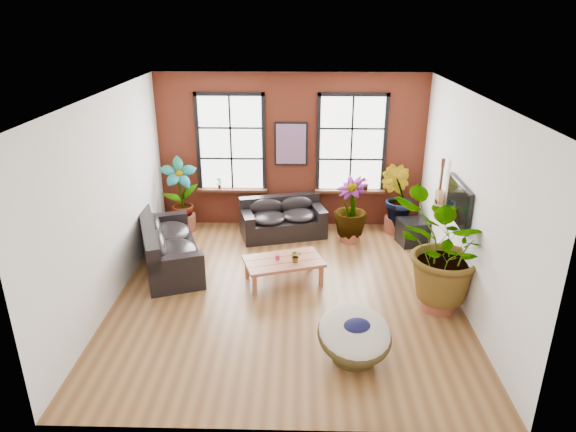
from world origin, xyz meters
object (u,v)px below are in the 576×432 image
object	(u,v)px
sofa_left	(167,247)
coffee_table	(283,262)
papasan_chair	(355,335)
sofa_back	(282,219)

from	to	relation	value
sofa_left	coffee_table	bearing A→B (deg)	-123.86
sofa_left	papasan_chair	world-z (taller)	sofa_left
sofa_left	papasan_chair	size ratio (longest dim) A/B	1.96
coffee_table	papasan_chair	xyz separation A→B (m)	(1.09, -2.27, 0.01)
sofa_back	coffee_table	bearing A→B (deg)	-102.41
sofa_back	coffee_table	world-z (taller)	sofa_back
sofa_back	papasan_chair	size ratio (longest dim) A/B	1.54
sofa_back	sofa_left	size ratio (longest dim) A/B	0.79
sofa_back	coffee_table	size ratio (longest dim) A/B	1.26
sofa_back	sofa_left	distance (m)	2.74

